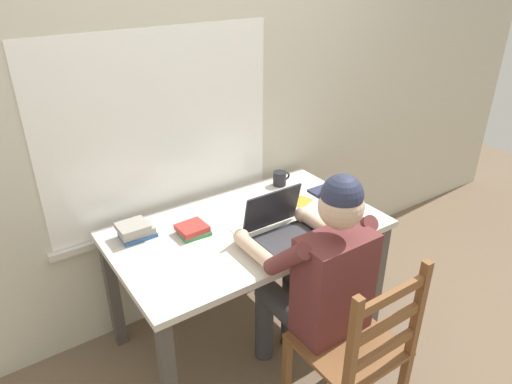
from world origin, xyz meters
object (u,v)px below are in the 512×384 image
(computer_mouse, at_px, (329,221))
(coffee_mug_white, at_px, (268,203))
(wooden_chair, at_px, (357,351))
(book_stack_side, at_px, (136,231))
(book_stack_main, at_px, (193,230))
(seated_person, at_px, (318,277))
(laptop, at_px, (282,227))
(coffee_mug_dark, at_px, (280,178))
(landscape_photo_print, at_px, (301,202))
(desk, at_px, (248,241))

(computer_mouse, distance_m, coffee_mug_white, 0.35)
(computer_mouse, bearing_deg, wooden_chair, -119.26)
(book_stack_side, bearing_deg, coffee_mug_white, -12.38)
(coffee_mug_white, relative_size, book_stack_main, 0.72)
(seated_person, xyz_separation_m, laptop, (0.02, 0.31, 0.10))
(coffee_mug_dark, relative_size, book_stack_side, 0.65)
(seated_person, xyz_separation_m, landscape_photo_print, (0.34, 0.54, 0.05))
(desk, xyz_separation_m, seated_person, (0.07, -0.48, 0.04))
(computer_mouse, relative_size, coffee_mug_white, 0.87)
(book_stack_side, bearing_deg, book_stack_main, -27.42)
(computer_mouse, bearing_deg, book_stack_main, 153.43)
(seated_person, distance_m, landscape_photo_print, 0.64)
(desk, xyz_separation_m, coffee_mug_dark, (0.44, 0.30, 0.14))
(coffee_mug_white, distance_m, book_stack_main, 0.46)
(wooden_chair, height_order, laptop, laptop)
(computer_mouse, distance_m, landscape_photo_print, 0.28)
(seated_person, bearing_deg, coffee_mug_white, 77.93)
(landscape_photo_print, bearing_deg, coffee_mug_dark, 62.95)
(laptop, height_order, coffee_mug_white, laptop)
(coffee_mug_white, xyz_separation_m, book_stack_main, (-0.46, 0.02, -0.03))
(desk, relative_size, book_stack_side, 7.76)
(coffee_mug_white, bearing_deg, wooden_chair, -98.09)
(wooden_chair, bearing_deg, book_stack_main, 111.40)
(landscape_photo_print, bearing_deg, book_stack_side, 148.99)
(laptop, bearing_deg, book_stack_main, 142.43)
(book_stack_side, bearing_deg, landscape_photo_print, -10.80)
(seated_person, height_order, wooden_chair, seated_person)
(laptop, bearing_deg, desk, 116.55)
(desk, xyz_separation_m, book_stack_side, (-0.52, 0.23, 0.13))
(book_stack_main, distance_m, book_stack_side, 0.29)
(coffee_mug_white, height_order, landscape_photo_print, coffee_mug_white)
(computer_mouse, bearing_deg, seated_person, -139.31)
(wooden_chair, bearing_deg, seated_person, 90.00)
(computer_mouse, height_order, book_stack_side, book_stack_side)
(landscape_photo_print, bearing_deg, book_stack_main, 155.89)
(laptop, bearing_deg, coffee_mug_white, 68.53)
(wooden_chair, height_order, landscape_photo_print, wooden_chair)
(laptop, height_order, computer_mouse, laptop)
(seated_person, bearing_deg, wooden_chair, -90.00)
(seated_person, bearing_deg, computer_mouse, 40.69)
(desk, height_order, coffee_mug_dark, coffee_mug_dark)
(coffee_mug_white, bearing_deg, laptop, -111.47)
(wooden_chair, distance_m, coffee_mug_dark, 1.17)
(coffee_mug_white, height_order, book_stack_main, coffee_mug_white)
(desk, height_order, laptop, laptop)
(seated_person, height_order, coffee_mug_dark, seated_person)
(book_stack_main, bearing_deg, desk, -19.89)
(desk, height_order, coffee_mug_white, coffee_mug_white)
(seated_person, bearing_deg, book_stack_main, 120.15)
(coffee_mug_white, relative_size, coffee_mug_dark, 0.97)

